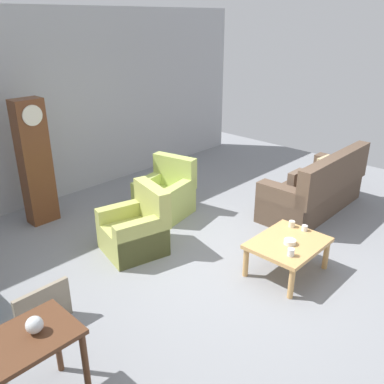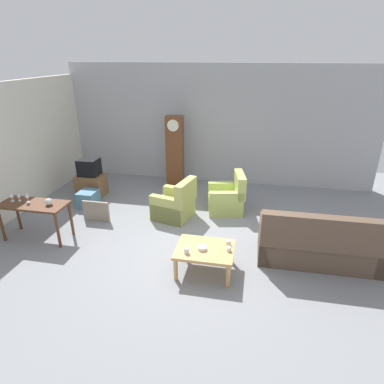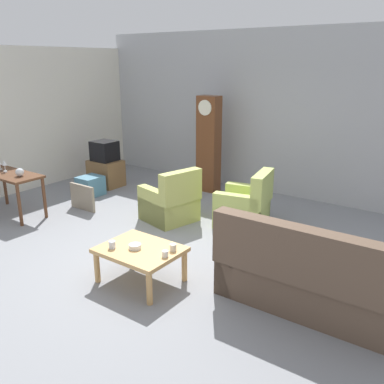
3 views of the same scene
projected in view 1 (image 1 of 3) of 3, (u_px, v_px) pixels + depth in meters
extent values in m
plane|color=gray|center=(222.00, 261.00, 5.52)|extent=(10.40, 10.40, 0.00)
cube|color=#ADAFB5|center=(66.00, 105.00, 7.18)|extent=(8.40, 0.16, 3.20)
cube|color=brown|center=(311.00, 197.00, 6.95)|extent=(2.11, 0.86, 0.44)
cube|color=brown|center=(335.00, 173.00, 6.52)|extent=(2.10, 0.22, 0.60)
cube|color=brown|center=(336.00, 176.00, 7.53)|extent=(0.25, 0.84, 0.68)
cube|color=brown|center=(282.00, 208.00, 6.28)|extent=(0.25, 0.84, 0.68)
cube|color=#C6B284|center=(324.00, 167.00, 7.15)|extent=(0.37, 0.14, 0.36)
cube|color=brown|center=(296.00, 182.00, 6.50)|extent=(0.36, 0.12, 0.36)
cube|color=tan|center=(133.00, 238.00, 5.70)|extent=(0.92, 0.92, 0.40)
cube|color=tan|center=(152.00, 203.00, 5.67)|extent=(0.36, 0.78, 0.52)
cube|color=tan|center=(123.00, 223.00, 5.89)|extent=(0.78, 0.34, 0.60)
cube|color=tan|center=(142.00, 241.00, 5.42)|extent=(0.78, 0.34, 0.60)
cube|color=#B1C361|center=(164.00, 203.00, 6.78)|extent=(0.90, 0.90, 0.40)
cube|color=#B1C361|center=(175.00, 171.00, 6.85)|extent=(0.33, 0.78, 0.52)
cube|color=#B1C361|center=(150.00, 194.00, 6.88)|extent=(0.78, 0.31, 0.60)
cube|color=#B1C361|center=(179.00, 201.00, 6.59)|extent=(0.78, 0.31, 0.60)
cube|color=tan|center=(288.00, 243.00, 5.14)|extent=(0.96, 0.76, 0.05)
cylinder|color=tan|center=(291.00, 283.00, 4.73)|extent=(0.07, 0.07, 0.40)
cylinder|color=tan|center=(326.00, 255.00, 5.30)|extent=(0.07, 0.07, 0.40)
cylinder|color=tan|center=(246.00, 262.00, 5.15)|extent=(0.07, 0.07, 0.40)
cylinder|color=tan|center=(283.00, 238.00, 5.71)|extent=(0.07, 0.07, 0.40)
cylinder|color=#56331E|center=(86.00, 368.00, 3.40)|extent=(0.06, 0.06, 0.71)
cylinder|color=#56331E|center=(57.00, 339.00, 3.69)|extent=(0.06, 0.06, 0.71)
cube|color=brown|center=(35.00, 163.00, 6.27)|extent=(0.44, 0.28, 1.95)
cylinder|color=silver|center=(32.00, 115.00, 5.88)|extent=(0.30, 0.02, 0.30)
cube|color=gray|center=(44.00, 308.00, 4.28)|extent=(0.60, 0.05, 0.47)
sphere|color=silver|center=(34.00, 325.00, 3.19)|extent=(0.14, 0.14, 0.14)
cylinder|color=white|center=(305.00, 228.00, 5.37)|extent=(0.08, 0.08, 0.07)
cylinder|color=silver|center=(291.00, 252.00, 4.80)|extent=(0.08, 0.08, 0.09)
cylinder|color=beige|center=(292.00, 224.00, 5.47)|extent=(0.08, 0.08, 0.08)
cylinder|color=white|center=(290.00, 242.00, 5.06)|extent=(0.15, 0.15, 0.06)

